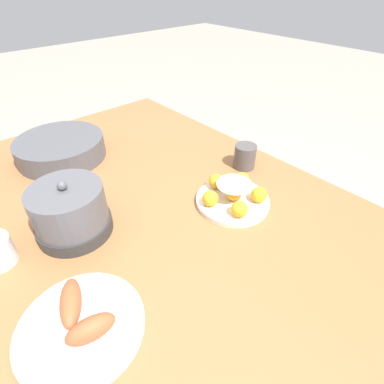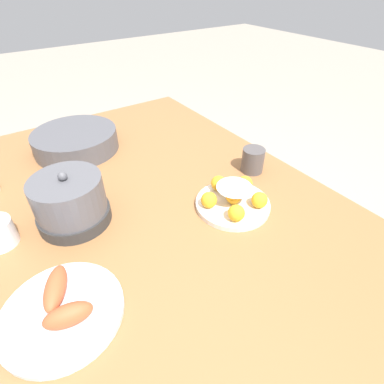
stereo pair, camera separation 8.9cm
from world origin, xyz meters
TOP-DOWN VIEW (x-y plane):
  - ground_plane at (0.00, 0.00)m, footprint 12.00×12.00m
  - dining_table at (0.00, 0.00)m, footprint 1.48×1.01m
  - cake_plate at (-0.17, -0.18)m, footprint 0.22×0.22m
  - serving_bowl at (0.44, 0.09)m, footprint 0.31×0.31m
  - seafood_platter at (-0.23, 0.34)m, footprint 0.25×0.25m
  - cup_near at (-0.06, -0.36)m, footprint 0.08×0.08m
  - warming_pot at (0.04, 0.23)m, footprint 0.20×0.20m

SIDE VIEW (x-z plane):
  - ground_plane at x=0.00m, z-range 0.00..0.00m
  - dining_table at x=0.00m, z-range 0.28..0.99m
  - seafood_platter at x=-0.23m, z-range 0.70..0.76m
  - cake_plate at x=-0.17m, z-range 0.70..0.78m
  - serving_bowl at x=0.44m, z-range 0.71..0.79m
  - cup_near at x=-0.06m, z-range 0.71..0.80m
  - warming_pot at x=0.04m, z-range 0.70..0.86m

